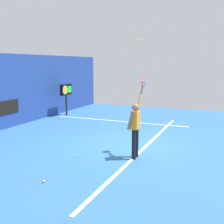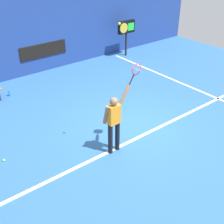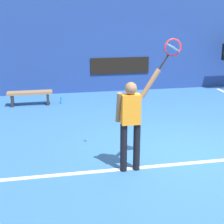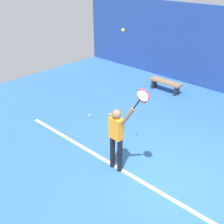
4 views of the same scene
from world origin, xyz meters
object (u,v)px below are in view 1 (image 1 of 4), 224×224
at_px(tennis_player, 135,126).
at_px(scoreboard_clock, 66,91).
at_px(tennis_ball, 138,41).
at_px(spare_ball, 44,181).
at_px(tennis_racket, 143,83).

relative_size(tennis_player, scoreboard_clock, 1.10).
xyz_separation_m(tennis_ball, spare_ball, (-2.77, 1.47, -3.50)).
bearing_deg(tennis_ball, tennis_racket, -0.78).
distance_m(tennis_ball, spare_ball, 4.70).
distance_m(tennis_player, tennis_ball, 2.53).
relative_size(tennis_player, spare_ball, 28.31).
distance_m(scoreboard_clock, spare_ball, 9.28).
bearing_deg(spare_ball, tennis_player, -29.32).
bearing_deg(scoreboard_clock, spare_ball, -151.62).
bearing_deg(tennis_player, tennis_racket, -0.34).
xyz_separation_m(tennis_player, tennis_racket, (0.72, -0.00, 1.24)).
xyz_separation_m(tennis_racket, scoreboard_clock, (4.74, 5.84, -0.88)).
bearing_deg(scoreboard_clock, tennis_ball, -132.30).
distance_m(tennis_player, scoreboard_clock, 8.00).
xyz_separation_m(tennis_ball, scoreboard_clock, (5.31, 5.83, -2.17)).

